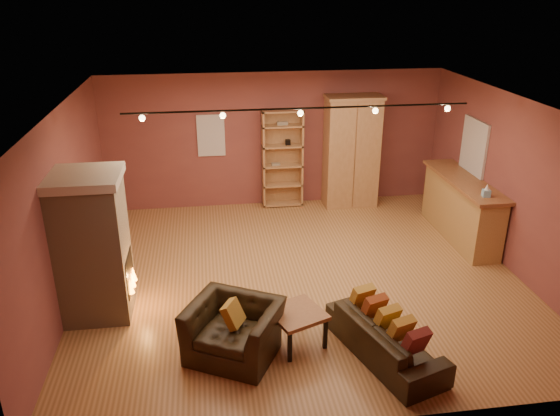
{
  "coord_description": "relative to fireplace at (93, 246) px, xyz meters",
  "views": [
    {
      "loc": [
        -1.42,
        -7.69,
        4.46
      ],
      "look_at": [
        -0.31,
        0.2,
        1.14
      ],
      "focal_mm": 35.0,
      "sensor_mm": 36.0,
      "label": 1
    }
  ],
  "objects": [
    {
      "name": "floor",
      "position": [
        3.04,
        0.6,
        -1.06
      ],
      "size": [
        7.0,
        7.0,
        0.0
      ],
      "primitive_type": "plane",
      "color": "#8F5E32",
      "rests_on": "ground"
    },
    {
      "name": "ceiling",
      "position": [
        3.04,
        0.6,
        1.74
      ],
      "size": [
        7.0,
        7.0,
        0.0
      ],
      "primitive_type": "plane",
      "rotation": [
        3.14,
        0.0,
        0.0
      ],
      "color": "brown",
      "rests_on": "back_wall"
    },
    {
      "name": "back_wall",
      "position": [
        3.04,
        3.85,
        0.34
      ],
      "size": [
        7.0,
        0.02,
        2.8
      ],
      "primitive_type": "cube",
      "color": "brown",
      "rests_on": "floor"
    },
    {
      "name": "left_wall",
      "position": [
        -0.46,
        0.6,
        0.34
      ],
      "size": [
        0.02,
        6.5,
        2.8
      ],
      "primitive_type": "cube",
      "color": "brown",
      "rests_on": "floor"
    },
    {
      "name": "right_wall",
      "position": [
        6.54,
        0.6,
        0.34
      ],
      "size": [
        0.02,
        6.5,
        2.8
      ],
      "primitive_type": "cube",
      "color": "brown",
      "rests_on": "floor"
    },
    {
      "name": "fireplace",
      "position": [
        0.0,
        0.0,
        0.0
      ],
      "size": [
        1.01,
        0.98,
        2.12
      ],
      "color": "tan",
      "rests_on": "floor"
    },
    {
      "name": "back_window",
      "position": [
        1.74,
        3.83,
        0.49
      ],
      "size": [
        0.56,
        0.04,
        0.86
      ],
      "primitive_type": "cube",
      "color": "silver",
      "rests_on": "back_wall"
    },
    {
      "name": "bookcase",
      "position": [
        3.19,
        3.74,
        -0.01
      ],
      "size": [
        0.85,
        0.33,
        2.07
      ],
      "color": "tan",
      "rests_on": "floor"
    },
    {
      "name": "armoire",
      "position": [
        4.63,
        3.55,
        0.12
      ],
      "size": [
        1.15,
        0.66,
        2.34
      ],
      "color": "tan",
      "rests_on": "floor"
    },
    {
      "name": "bar_counter",
      "position": [
        6.24,
        1.65,
        -0.48
      ],
      "size": [
        0.64,
        2.4,
        1.15
      ],
      "color": "tan",
      "rests_on": "floor"
    },
    {
      "name": "tissue_box",
      "position": [
        6.19,
        0.79,
        0.18
      ],
      "size": [
        0.12,
        0.12,
        0.21
      ],
      "rotation": [
        0.0,
        0.0,
        -0.17
      ],
      "color": "#83B8D2",
      "rests_on": "bar_counter"
    },
    {
      "name": "right_window",
      "position": [
        6.51,
        2.0,
        0.59
      ],
      "size": [
        0.05,
        0.9,
        1.0
      ],
      "primitive_type": "cube",
      "color": "silver",
      "rests_on": "right_wall"
    },
    {
      "name": "loveseat",
      "position": [
        3.75,
        -1.57,
        -0.69
      ],
      "size": [
        1.06,
        1.87,
        0.75
      ],
      "rotation": [
        0.0,
        0.0,
        1.89
      ],
      "color": "black",
      "rests_on": "floor"
    },
    {
      "name": "armchair",
      "position": [
        1.85,
        -1.27,
        -0.58
      ],
      "size": [
        1.31,
        1.15,
        0.97
      ],
      "rotation": [
        0.0,
        0.0,
        -0.49
      ],
      "color": "black",
      "rests_on": "floor"
    },
    {
      "name": "coffee_table",
      "position": [
        2.68,
        -1.16,
        -0.64
      ],
      "size": [
        0.85,
        0.85,
        0.49
      ],
      "rotation": [
        0.0,
        0.0,
        0.39
      ],
      "color": "#935B35",
      "rests_on": "floor"
    },
    {
      "name": "track_rail",
      "position": [
        3.04,
        0.8,
        1.63
      ],
      "size": [
        5.2,
        0.09,
        0.13
      ],
      "color": "black",
      "rests_on": "ceiling"
    }
  ]
}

